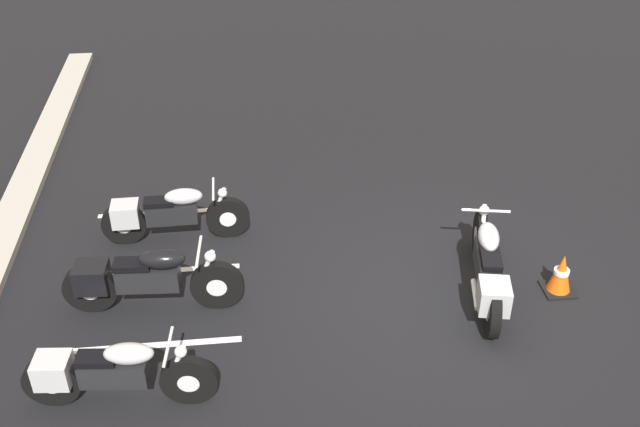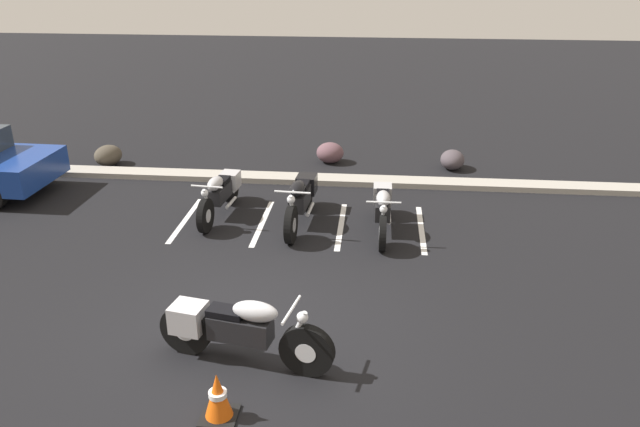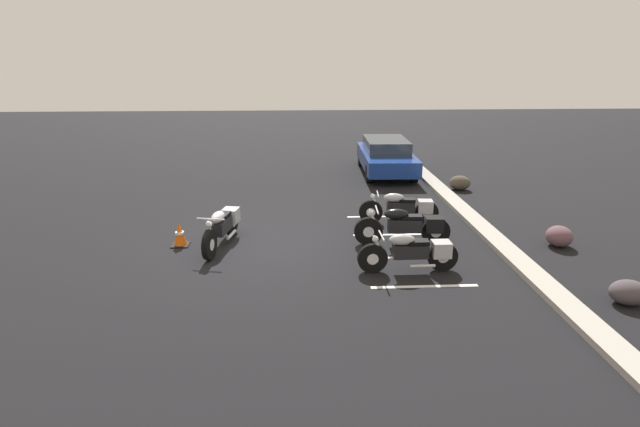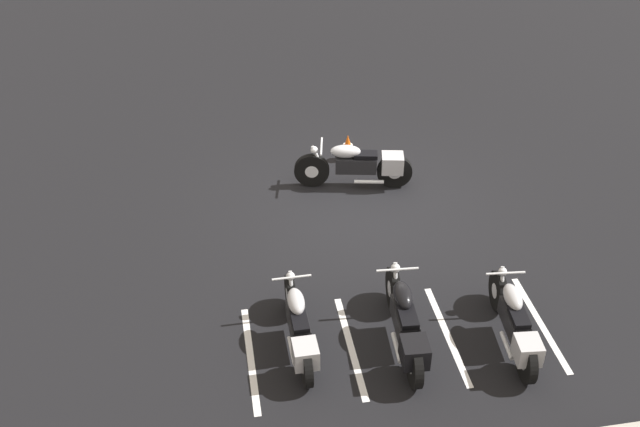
{
  "view_description": "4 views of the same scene",
  "coord_description": "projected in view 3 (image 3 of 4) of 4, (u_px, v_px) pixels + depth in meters",
  "views": [
    {
      "loc": [
        -7.29,
        2.26,
        6.21
      ],
      "look_at": [
        1.13,
        1.34,
        0.67
      ],
      "focal_mm": 42.0,
      "sensor_mm": 36.0,
      "label": 1
    },
    {
      "loc": [
        1.59,
        -6.92,
        4.7
      ],
      "look_at": [
        0.73,
        2.0,
        0.88
      ],
      "focal_mm": 35.0,
      "sensor_mm": 36.0,
      "label": 2
    },
    {
      "loc": [
        11.09,
        1.06,
        4.28
      ],
      "look_at": [
        -0.92,
        1.66,
        0.45
      ],
      "focal_mm": 28.0,
      "sensor_mm": 36.0,
      "label": 3
    },
    {
      "loc": [
        2.71,
        11.13,
        7.9
      ],
      "look_at": [
        1.01,
        1.06,
        0.67
      ],
      "focal_mm": 42.0,
      "sensor_mm": 36.0,
      "label": 4
    }
  ],
  "objects": [
    {
      "name": "landscape_rock_2",
      "position": [
        629.0,
        292.0,
        8.92
      ],
      "size": [
        0.58,
        0.7,
        0.45
      ],
      "primitive_type": "ellipsoid",
      "rotation": [
        0.0,
        0.0,
        1.52
      ],
      "color": "#494045",
      "rests_on": "ground"
    },
    {
      "name": "parked_bike_0",
      "position": [
        403.0,
        208.0,
        13.14
      ],
      "size": [
        0.6,
        2.1,
        0.82
      ],
      "rotation": [
        0.0,
        0.0,
        -1.66
      ],
      "color": "black",
      "rests_on": "ground"
    },
    {
      "name": "ground",
      "position": [
        252.0,
        244.0,
        11.8
      ],
      "size": [
        60.0,
        60.0,
        0.0
      ],
      "primitive_type": "plane",
      "color": "black"
    },
    {
      "name": "parked_bike_1",
      "position": [
        407.0,
        226.0,
        11.63
      ],
      "size": [
        0.63,
        2.25,
        0.88
      ],
      "rotation": [
        0.0,
        0.0,
        -1.63
      ],
      "color": "black",
      "rests_on": "ground"
    },
    {
      "name": "car_blue",
      "position": [
        386.0,
        155.0,
        18.7
      ],
      "size": [
        4.35,
        1.92,
        1.29
      ],
      "rotation": [
        0.0,
        0.0,
        -0.03
      ],
      "color": "black",
      "rests_on": "ground"
    },
    {
      "name": "stall_line_1",
      "position": [
        395.0,
        234.0,
        12.44
      ],
      "size": [
        0.1,
        2.1,
        0.0
      ],
      "primitive_type": "cube",
      "color": "white",
      "rests_on": "ground"
    },
    {
      "name": "landscape_rock_1",
      "position": [
        460.0,
        183.0,
        16.51
      ],
      "size": [
        0.78,
        0.84,
        0.47
      ],
      "primitive_type": "ellipsoid",
      "rotation": [
        0.0,
        0.0,
        1.22
      ],
      "color": "#494236",
      "rests_on": "ground"
    },
    {
      "name": "parked_bike_2",
      "position": [
        413.0,
        252.0,
        10.2
      ],
      "size": [
        0.58,
        2.08,
        0.82
      ],
      "rotation": [
        0.0,
        0.0,
        -1.56
      ],
      "color": "black",
      "rests_on": "ground"
    },
    {
      "name": "stall_line_2",
      "position": [
        408.0,
        257.0,
        11.05
      ],
      "size": [
        0.1,
        2.1,
        0.0
      ],
      "primitive_type": "cube",
      "color": "white",
      "rests_on": "ground"
    },
    {
      "name": "stall_line_0",
      "position": [
        385.0,
        216.0,
        13.84
      ],
      "size": [
        0.1,
        2.1,
        0.0
      ],
      "primitive_type": "cube",
      "color": "white",
      "rests_on": "ground"
    },
    {
      "name": "traffic_cone",
      "position": [
        180.0,
        235.0,
        11.66
      ],
      "size": [
        0.4,
        0.4,
        0.56
      ],
      "color": "black",
      "rests_on": "ground"
    },
    {
      "name": "concrete_curb",
      "position": [
        493.0,
        238.0,
        12.06
      ],
      "size": [
        18.0,
        0.5,
        0.12
      ],
      "primitive_type": "cube",
      "color": "#A8A399",
      "rests_on": "ground"
    },
    {
      "name": "landscape_rock_0",
      "position": [
        559.0,
        236.0,
        11.63
      ],
      "size": [
        0.72,
        0.67,
        0.48
      ],
      "primitive_type": "ellipsoid",
      "rotation": [
        0.0,
        0.0,
        3.01
      ],
      "color": "brown",
      "rests_on": "ground"
    },
    {
      "name": "stall_line_3",
      "position": [
        424.0,
        286.0,
        9.65
      ],
      "size": [
        0.1,
        2.1,
        0.0
      ],
      "primitive_type": "cube",
      "color": "white",
      "rests_on": "ground"
    },
    {
      "name": "motorcycle_silver_featured",
      "position": [
        223.0,
        225.0,
        11.66
      ],
      "size": [
        2.23,
        0.79,
        0.89
      ],
      "rotation": [
        0.0,
        0.0,
        -0.19
      ],
      "color": "black",
      "rests_on": "ground"
    }
  ]
}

